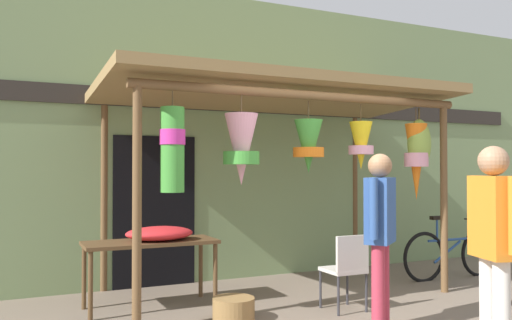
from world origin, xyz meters
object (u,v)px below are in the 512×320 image
(flower_heap_on_table, at_px, (161,233))
(vendor_in_orange, at_px, (380,225))
(display_table, at_px, (150,248))
(wicker_basket_by_table, at_px, (234,309))
(parked_bicycle, at_px, (453,254))
(customer_foreground, at_px, (494,236))
(folding_chair, at_px, (347,265))

(flower_heap_on_table, xyz_separation_m, vendor_in_orange, (1.69, -1.74, 0.18))
(flower_heap_on_table, bearing_deg, display_table, 159.93)
(wicker_basket_by_table, distance_m, vendor_in_orange, 1.72)
(parked_bicycle, xyz_separation_m, vendor_in_orange, (-2.51, -1.55, 0.66))
(wicker_basket_by_table, xyz_separation_m, customer_foreground, (1.34, -2.07, 0.91))
(wicker_basket_by_table, bearing_deg, folding_chair, -9.75)
(customer_foreground, bearing_deg, wicker_basket_by_table, 122.86)
(display_table, relative_size, customer_foreground, 0.84)
(parked_bicycle, height_order, customer_foreground, customer_foreground)
(folding_chair, height_order, wicker_basket_by_table, folding_chair)
(flower_heap_on_table, relative_size, customer_foreground, 0.44)
(folding_chair, distance_m, parked_bicycle, 2.56)
(parked_bicycle, distance_m, vendor_in_orange, 3.02)
(wicker_basket_by_table, bearing_deg, vendor_in_orange, -38.62)
(parked_bicycle, bearing_deg, vendor_in_orange, -148.34)
(display_table, height_order, folding_chair, folding_chair)
(wicker_basket_by_table, distance_m, customer_foreground, 2.63)
(customer_foreground, bearing_deg, folding_chair, 92.73)
(display_table, height_order, customer_foreground, customer_foreground)
(display_table, bearing_deg, vendor_in_orange, -44.75)
(wicker_basket_by_table, distance_m, parked_bicycle, 3.72)
(vendor_in_orange, bearing_deg, parked_bicycle, 31.66)
(folding_chair, distance_m, wicker_basket_by_table, 1.33)
(display_table, xyz_separation_m, parked_bicycle, (4.31, -0.24, -0.32))
(flower_heap_on_table, height_order, customer_foreground, customer_foreground)
(wicker_basket_by_table, height_order, parked_bicycle, parked_bicycle)
(folding_chair, relative_size, customer_foreground, 0.48)
(flower_heap_on_table, distance_m, vendor_in_orange, 2.44)
(display_table, xyz_separation_m, wicker_basket_by_table, (0.65, -0.87, -0.55))
(wicker_basket_by_table, xyz_separation_m, parked_bicycle, (3.66, 0.63, 0.23))
(folding_chair, height_order, customer_foreground, customer_foreground)
(flower_heap_on_table, distance_m, wicker_basket_by_table, 1.22)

